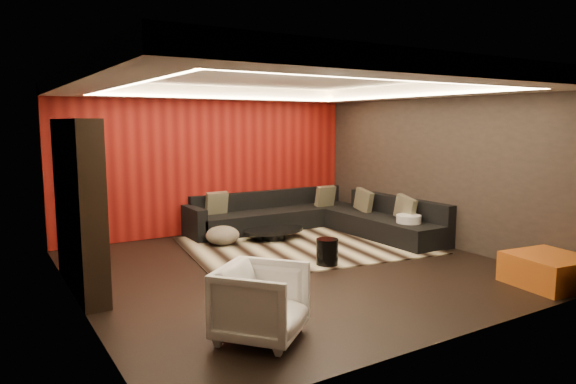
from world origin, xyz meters
TOP-DOWN VIEW (x-y plane):
  - floor at (0.00, 0.00)m, footprint 6.00×6.00m
  - ceiling at (0.00, 0.00)m, footprint 6.00×6.00m
  - wall_back at (0.00, 3.01)m, footprint 6.00×0.02m
  - wall_left at (-3.01, 0.00)m, footprint 0.02×6.00m
  - wall_right at (3.01, 0.00)m, footprint 0.02×6.00m
  - red_feature_wall at (0.00, 2.97)m, footprint 5.98×0.05m
  - soffit_back at (0.00, 2.70)m, footprint 6.00×0.60m
  - soffit_front at (0.00, -2.70)m, footprint 6.00×0.60m
  - soffit_left at (-2.70, 0.00)m, footprint 0.60×4.80m
  - soffit_right at (2.70, 0.00)m, footprint 0.60×4.80m
  - cove_back at (0.00, 2.36)m, footprint 4.80×0.08m
  - cove_front at (0.00, -2.36)m, footprint 4.80×0.08m
  - cove_left at (-2.36, 0.00)m, footprint 0.08×4.80m
  - cove_right at (2.36, 0.00)m, footprint 0.08×4.80m
  - tv_surround at (-2.85, 0.60)m, footprint 0.30×2.00m
  - tv_screen at (-2.69, 0.60)m, footprint 0.04×1.30m
  - tv_shelf at (-2.69, 0.60)m, footprint 0.04×1.60m
  - rug at (0.90, 1.03)m, footprint 4.37×3.51m
  - coffee_table at (0.65, 1.69)m, footprint 1.26×1.26m
  - drum_stool at (0.51, -0.19)m, footprint 0.38×0.38m
  - striped_pouf at (-0.31, 1.81)m, footprint 0.67×0.67m
  - white_side_table at (2.50, 0.12)m, footprint 0.57×0.57m
  - orange_ottoman at (2.47, -2.50)m, footprint 1.02×1.02m
  - armchair at (-1.61, -1.98)m, footprint 1.15×1.15m
  - sectional_sofa at (1.73, 1.86)m, footprint 3.65×3.50m
  - throw_pillows at (1.86, 1.69)m, footprint 2.91×2.71m

SIDE VIEW (x-z plane):
  - floor at x=0.00m, z-range -0.02..0.00m
  - rug at x=0.90m, z-range 0.00..0.02m
  - coffee_table at x=0.65m, z-range 0.02..0.22m
  - striped_pouf at x=-0.31m, z-range 0.02..0.35m
  - orange_ottoman at x=2.47m, z-range 0.00..0.41m
  - drum_stool at x=0.51m, z-range 0.02..0.41m
  - sectional_sofa at x=1.73m, z-range -0.11..0.64m
  - white_side_table at x=2.50m, z-range 0.00..0.54m
  - armchair at x=-1.61m, z-range 0.00..0.75m
  - throw_pillows at x=1.86m, z-range 0.37..0.87m
  - tv_shelf at x=-2.69m, z-range 0.68..0.72m
  - tv_surround at x=-2.85m, z-range 0.00..2.20m
  - wall_back at x=0.00m, z-range 0.00..2.80m
  - wall_left at x=-3.01m, z-range 0.00..2.80m
  - wall_right at x=3.01m, z-range 0.00..2.80m
  - red_feature_wall at x=0.00m, z-range 0.01..2.79m
  - tv_screen at x=-2.69m, z-range 1.05..1.85m
  - cove_back at x=0.00m, z-range 2.58..2.62m
  - cove_front at x=0.00m, z-range 2.58..2.62m
  - cove_left at x=-2.36m, z-range 2.58..2.62m
  - cove_right at x=2.36m, z-range 2.58..2.62m
  - soffit_back at x=0.00m, z-range 2.58..2.80m
  - soffit_front at x=0.00m, z-range 2.58..2.80m
  - soffit_left at x=-2.70m, z-range 2.58..2.80m
  - soffit_right at x=2.70m, z-range 2.58..2.80m
  - ceiling at x=0.00m, z-range 2.80..2.82m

